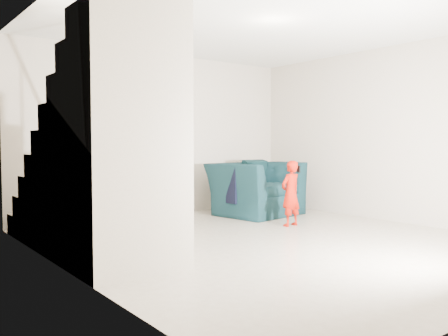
{
  "coord_description": "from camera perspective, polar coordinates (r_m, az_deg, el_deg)",
  "views": [
    {
      "loc": [
        -3.98,
        -4.24,
        1.21
      ],
      "look_at": [
        0.15,
        1.2,
        0.85
      ],
      "focal_mm": 38.0,
      "sensor_mm": 36.0,
      "label": 1
    }
  ],
  "objects": [
    {
      "name": "staircase",
      "position": [
        5.2,
        -14.72,
        0.02
      ],
      "size": [
        1.02,
        3.03,
        3.62
      ],
      "color": "#ADA089",
      "rests_on": "floor"
    },
    {
      "name": "left_wall",
      "position": [
        4.5,
        -18.01,
        4.66
      ],
      "size": [
        0.0,
        5.5,
        5.5
      ],
      "primitive_type": "plane",
      "rotation": [
        1.57,
        0.0,
        1.57
      ],
      "color": "#B9AB96",
      "rests_on": "floor"
    },
    {
      "name": "back_wall",
      "position": [
        8.05,
        -7.56,
        3.98
      ],
      "size": [
        5.0,
        0.0,
        5.0
      ],
      "primitive_type": "plane",
      "rotation": [
        1.57,
        0.0,
        0.0
      ],
      "color": "#B9AB96",
      "rests_on": "floor"
    },
    {
      "name": "floor",
      "position": [
        5.94,
        5.92,
        -8.75
      ],
      "size": [
        5.5,
        5.5,
        0.0
      ],
      "primitive_type": "plane",
      "color": "gray",
      "rests_on": "ground"
    },
    {
      "name": "side_table",
      "position": [
        8.79,
        8.28,
        -3.26
      ],
      "size": [
        0.38,
        0.38,
        0.38
      ],
      "color": "silver",
      "rests_on": "floor"
    },
    {
      "name": "armchair",
      "position": [
        8.04,
        3.85,
        -2.48
      ],
      "size": [
        1.52,
        1.38,
        0.88
      ],
      "primitive_type": "imported",
      "rotation": [
        0.0,
        0.0,
        0.16
      ],
      "color": "black",
      "rests_on": "floor"
    },
    {
      "name": "phone",
      "position": [
        6.98,
        8.97,
        -0.13
      ],
      "size": [
        0.02,
        0.05,
        0.1
      ],
      "primitive_type": "cube",
      "rotation": [
        0.0,
        0.0,
        0.04
      ],
      "color": "black",
      "rests_on": "toddler"
    },
    {
      "name": "throw",
      "position": [
        7.66,
        0.23,
        -1.9
      ],
      "size": [
        0.05,
        0.55,
        0.62
      ],
      "primitive_type": "cube",
      "color": "black",
      "rests_on": "armchair"
    },
    {
      "name": "right_wall",
      "position": [
        7.75,
        19.64,
        3.88
      ],
      "size": [
        0.0,
        5.5,
        5.5
      ],
      "primitive_type": "plane",
      "rotation": [
        1.57,
        0.0,
        -1.57
      ],
      "color": "#B9AB96",
      "rests_on": "floor"
    },
    {
      "name": "toddler",
      "position": [
        6.98,
        8.01,
        -3.04
      ],
      "size": [
        0.37,
        0.26,
        0.96
      ],
      "primitive_type": "imported",
      "rotation": [
        0.0,
        0.0,
        3.23
      ],
      "color": "#961804",
      "rests_on": "floor"
    },
    {
      "name": "ceiling",
      "position": [
        6.01,
        6.06,
        17.36
      ],
      "size": [
        5.5,
        5.5,
        0.0
      ],
      "primitive_type": "plane",
      "rotation": [
        3.14,
        0.0,
        0.0
      ],
      "color": "silver",
      "rests_on": "back_wall"
    },
    {
      "name": "cushion",
      "position": [
        8.36,
        3.54,
        -0.6
      ],
      "size": [
        0.48,
        0.23,
        0.47
      ],
      "primitive_type": "cube",
      "rotation": [
        0.21,
        0.0,
        0.0
      ],
      "color": "black",
      "rests_on": "armchair"
    }
  ]
}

